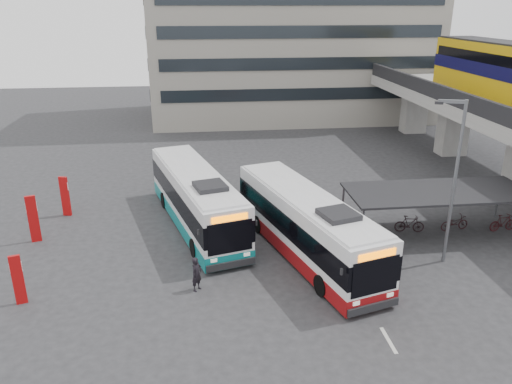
{
  "coord_description": "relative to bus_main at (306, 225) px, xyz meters",
  "views": [
    {
      "loc": [
        -4.4,
        -21.2,
        12.08
      ],
      "look_at": [
        -1.3,
        5.38,
        2.0
      ],
      "focal_mm": 35.0,
      "sensor_mm": 36.0,
      "label": 1
    }
  ],
  "objects": [
    {
      "name": "ground",
      "position": [
        -0.77,
        -1.36,
        -1.63
      ],
      "size": [
        120.0,
        120.0,
        0.0
      ],
      "primitive_type": "plane",
      "color": "#28282B",
      "rests_on": "ground"
    },
    {
      "name": "bus_main",
      "position": [
        0.0,
        0.0,
        0.0
      ],
      "size": [
        5.75,
        12.09,
        3.5
      ],
      "rotation": [
        0.0,
        0.0,
        0.28
      ],
      "color": "white",
      "rests_on": "ground"
    },
    {
      "name": "bike_shelter",
      "position": [
        7.69,
        1.64,
        0.01
      ],
      "size": [
        10.0,
        4.0,
        2.54
      ],
      "color": "#595B60",
      "rests_on": "ground"
    },
    {
      "name": "lamp_post",
      "position": [
        6.64,
        -1.56,
        3.0
      ],
      "size": [
        1.39,
        0.56,
        8.11
      ],
      "rotation": [
        0.0,
        0.0,
        -0.3
      ],
      "color": "#595B60",
      "rests_on": "ground"
    },
    {
      "name": "sign_totem_south",
      "position": [
        -13.06,
        -3.05,
        -0.44
      ],
      "size": [
        0.49,
        0.28,
        2.29
      ],
      "rotation": [
        0.0,
        0.0,
        0.3
      ],
      "color": "#A60A0B",
      "rests_on": "ground"
    },
    {
      "name": "sign_totem_north",
      "position": [
        -13.37,
        6.64,
        -0.35
      ],
      "size": [
        0.53,
        0.28,
        2.48
      ],
      "rotation": [
        0.0,
        0.0,
        -0.25
      ],
      "color": "#A60A0B",
      "rests_on": "ground"
    },
    {
      "name": "sign_totem_mid",
      "position": [
        -14.2,
        3.14,
        -0.27
      ],
      "size": [
        0.56,
        0.31,
        2.64
      ],
      "rotation": [
        0.0,
        0.0,
        0.29
      ],
      "color": "#A60A0B",
      "rests_on": "ground"
    },
    {
      "name": "bus_teal",
      "position": [
        -5.5,
        4.31,
        0.01
      ],
      "size": [
        5.64,
        12.17,
        3.52
      ],
      "rotation": [
        0.0,
        0.0,
        0.27
      ],
      "color": "white",
      "rests_on": "ground"
    },
    {
      "name": "road_markings",
      "position": [
        1.73,
        -4.36,
        -1.62
      ],
      "size": [
        0.15,
        7.6,
        0.01
      ],
      "color": "beige",
      "rests_on": "ground"
    },
    {
      "name": "office_block",
      "position": [
        5.23,
        34.64,
        10.87
      ],
      "size": [
        30.0,
        15.0,
        25.0
      ],
      "primitive_type": "cube",
      "color": "gray",
      "rests_on": "ground"
    },
    {
      "name": "pedestrian",
      "position": [
        -5.54,
        -2.86,
        -0.82
      ],
      "size": [
        0.68,
        0.7,
        1.62
      ],
      "primitive_type": "imported",
      "rotation": [
        0.0,
        0.0,
        0.88
      ],
      "color": "black",
      "rests_on": "ground"
    },
    {
      "name": "viaduct",
      "position": [
        16.23,
        9.58,
        4.61
      ],
      "size": [
        8.0,
        32.0,
        9.68
      ],
      "color": "gray",
      "rests_on": "ground"
    }
  ]
}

